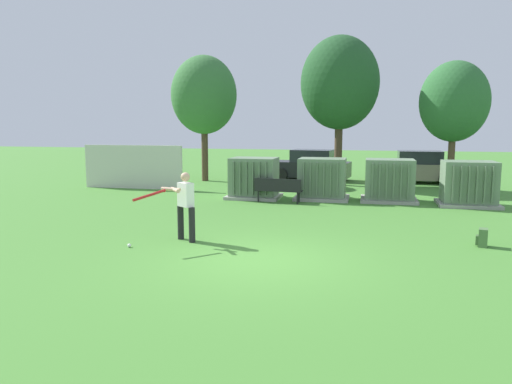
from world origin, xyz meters
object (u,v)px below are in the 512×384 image
at_px(sports_ball, 129,245).
at_px(parked_car_leftmost, 310,166).
at_px(transformer_east, 468,184).
at_px(backpack, 482,238).
at_px(batter, 184,203).
at_px(parked_car_left_of_center, 417,168).
at_px(transformer_mid_east, 389,181).
at_px(transformer_mid_west, 322,179).
at_px(park_bench, 278,188).
at_px(transformer_west, 254,178).

xyz_separation_m(sports_ball, parked_car_leftmost, (2.57, 15.41, 0.71)).
distance_m(transformer_east, backpack, 6.43).
xyz_separation_m(batter, parked_car_left_of_center, (6.95, 14.54, -0.22)).
bearing_deg(parked_car_left_of_center, transformer_mid_east, -103.81).
relative_size(transformer_mid_west, transformer_mid_east, 1.00).
relative_size(transformer_east, parked_car_left_of_center, 0.50).
xyz_separation_m(park_bench, backpack, (6.00, -5.52, -0.32)).
height_order(transformer_east, parked_car_leftmost, same).
bearing_deg(parked_car_leftmost, backpack, -67.03).
bearing_deg(sports_ball, backpack, 13.44).
height_order(transformer_mid_west, batter, batter).
relative_size(transformer_west, transformer_mid_west, 1.00).
height_order(sports_ball, parked_car_left_of_center, parked_car_left_of_center).
xyz_separation_m(transformer_mid_east, batter, (-5.30, -7.83, 0.19)).
bearing_deg(transformer_west, park_bench, -38.70).
bearing_deg(transformer_east, transformer_west, 179.33).
distance_m(transformer_mid_west, sports_ball, 9.51).
bearing_deg(park_bench, parked_car_left_of_center, 54.11).
distance_m(transformer_east, park_bench, 6.91).
relative_size(transformer_west, batter, 1.21).
bearing_deg(transformer_mid_west, park_bench, -142.35).
bearing_deg(transformer_east, park_bench, -173.11).
distance_m(batter, backpack, 7.32).
relative_size(transformer_mid_west, transformer_east, 1.00).
bearing_deg(parked_car_leftmost, transformer_mid_west, -79.61).
bearing_deg(transformer_east, backpack, -97.60).
bearing_deg(backpack, transformer_mid_east, 105.75).
bearing_deg(backpack, parked_car_left_of_center, 91.09).
bearing_deg(transformer_mid_east, park_bench, -163.22).
bearing_deg(sports_ball, batter, 40.29).
relative_size(transformer_mid_east, backpack, 4.77).
xyz_separation_m(transformer_mid_west, park_bench, (-1.54, -1.19, -0.25)).
relative_size(transformer_east, backpack, 4.77).
distance_m(parked_car_leftmost, parked_car_left_of_center, 5.44).
bearing_deg(park_bench, transformer_east, 6.89).
bearing_deg(transformer_mid_east, parked_car_left_of_center, 76.19).
height_order(batter, parked_car_leftmost, batter).
distance_m(transformer_west, parked_car_left_of_center, 9.84).
xyz_separation_m(transformer_west, sports_ball, (-1.11, -8.42, -0.74)).
distance_m(sports_ball, parked_car_leftmost, 15.64).
relative_size(batter, parked_car_left_of_center, 0.41).
height_order(transformer_mid_east, parked_car_left_of_center, same).
distance_m(backpack, parked_car_left_of_center, 13.48).
distance_m(transformer_mid_east, parked_car_left_of_center, 6.91).
relative_size(transformer_mid_west, park_bench, 1.15).
xyz_separation_m(batter, parked_car_leftmost, (1.51, 14.51, -0.22)).
distance_m(transformer_mid_east, batter, 9.46).
bearing_deg(backpack, batter, -171.52).
relative_size(transformer_east, parked_car_leftmost, 0.48).
bearing_deg(transformer_mid_west, sports_ball, -113.64).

